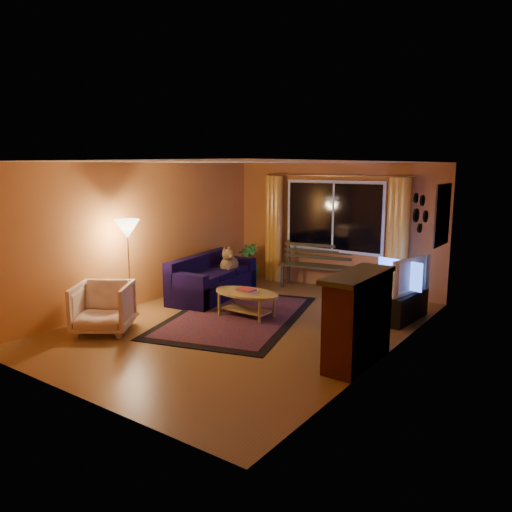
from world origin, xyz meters
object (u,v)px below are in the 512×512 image
Objects in this scene: bench at (317,277)px; coffee_table at (246,304)px; sofa at (213,277)px; floor_lamp at (129,268)px; tv_console at (404,306)px; armchair at (103,305)px.

bench is 1.32× the size of coffee_table.
sofa is 1.75m from floor_lamp.
tv_console is at bearing 3.30° from sofa.
sofa is 2.37× the size of armchair.
floor_lamp reaches higher than sofa.
armchair is 4.68m from tv_console.
floor_lamp reaches higher than armchair.
tv_console is (2.12, -1.03, -0.00)m from bench.
armchair is 0.51× the size of floor_lamp.
sofa is 1.21× the size of floor_lamp.
bench is 2.36m from coffee_table.
floor_lamp is 1.47× the size of tv_console.
bench is at bearing 45.18° from sofa.
floor_lamp is 2.01m from coffee_table.
coffee_table is 2.53m from tv_console.
armchair is 2.25m from coffee_table.
armchair reaches higher than tv_console.
bench is 1.89× the size of armchair.
bench reaches higher than tv_console.
bench is 1.41× the size of tv_console.
tv_console reaches higher than coffee_table.
armchair reaches higher than coffee_table.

